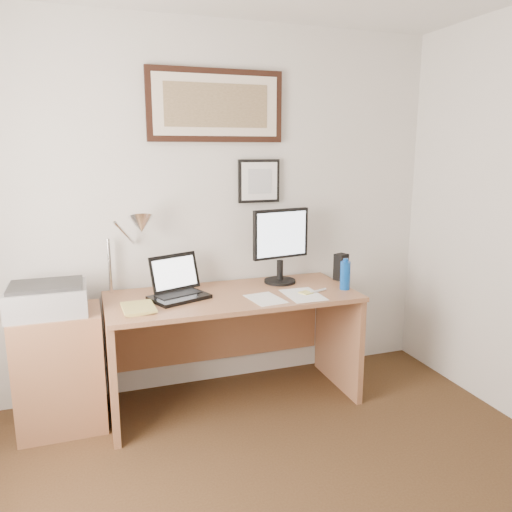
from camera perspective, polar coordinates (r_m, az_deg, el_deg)
name	(u,v)px	position (r m, az deg, el deg)	size (l,w,h in m)	color
wall_back	(196,212)	(3.45, -6.92, 5.05)	(3.50, 0.02, 2.50)	silver
side_cabinet	(61,370)	(3.30, -21.42, -12.01)	(0.50, 0.40, 0.73)	#8E5B3B
water_bottle	(345,275)	(3.38, 10.16, -2.20)	(0.07, 0.07, 0.19)	#0C46A6
bottle_cap	(346,260)	(3.35, 10.22, -0.47)	(0.03, 0.03, 0.02)	#0C46A6
speaker	(341,267)	(3.61, 9.68, -1.24)	(0.08, 0.07, 0.19)	black
paper_sheet_a	(265,299)	(3.13, 1.08, -4.92)	(0.19, 0.27, 0.00)	white
paper_sheet_b	(303,295)	(3.22, 5.40, -4.45)	(0.22, 0.31, 0.00)	white
sticky_pad	(306,293)	(3.26, 5.71, -4.19)	(0.07, 0.07, 0.01)	#E5DE6C
marker_pen	(318,291)	(3.30, 7.11, -3.98)	(0.02, 0.02, 0.14)	silver
book	(122,310)	(3.00, -15.03, -5.95)	(0.18, 0.25, 0.02)	tan
desk	(229,325)	(3.39, -3.07, -7.83)	(1.60, 0.70, 0.75)	#8E5B3B
laptop	(178,288)	(3.20, -8.95, -3.65)	(0.40, 0.41, 0.26)	black
lcd_monitor	(281,242)	(3.45, 2.84, 1.59)	(0.42, 0.22, 0.52)	black
printer	(47,299)	(3.15, -22.76, -4.54)	(0.44, 0.34, 0.18)	#9F9FA2
desk_lamp	(138,228)	(3.21, -13.33, 3.17)	(0.29, 0.27, 0.53)	silver
picture_large	(216,106)	(3.44, -4.58, 16.76)	(0.92, 0.04, 0.47)	black
picture_small	(259,181)	(3.53, 0.34, 8.56)	(0.30, 0.03, 0.30)	black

